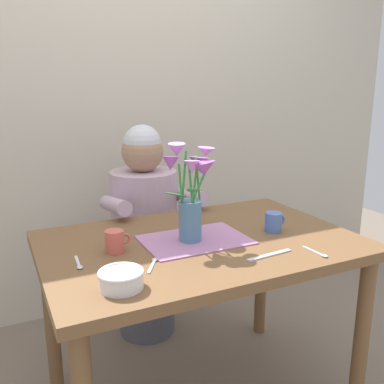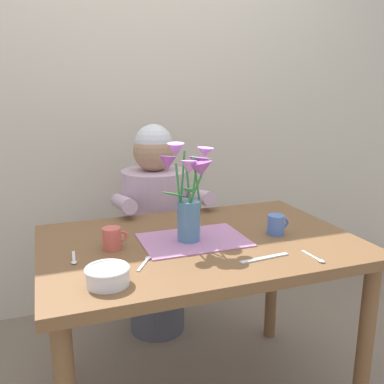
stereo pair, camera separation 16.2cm
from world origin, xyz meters
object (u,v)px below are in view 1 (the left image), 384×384
at_px(flower_vase, 191,191).
at_px(dinner_knife, 269,255).
at_px(coffee_cup, 115,241).
at_px(tea_cup, 273,222).
at_px(ceramic_bowl, 121,279).
at_px(seated_person, 145,234).

height_order(flower_vase, dinner_knife, flower_vase).
bearing_deg(coffee_cup, dinner_knife, -29.64).
xyz_separation_m(tea_cup, coffee_cup, (-0.64, 0.07, 0.00)).
bearing_deg(coffee_cup, ceramic_bowl, -102.34).
xyz_separation_m(dinner_knife, coffee_cup, (-0.48, 0.27, 0.04)).
relative_size(tea_cup, coffee_cup, 1.00).
distance_m(dinner_knife, tea_cup, 0.27).
height_order(tea_cup, coffee_cup, same).
xyz_separation_m(seated_person, dinner_knife, (0.16, -0.86, 0.18)).
xyz_separation_m(flower_vase, tea_cup, (0.35, -0.04, -0.16)).
distance_m(seated_person, coffee_cup, 0.71).
height_order(seated_person, dinner_knife, seated_person).
height_order(ceramic_bowl, tea_cup, tea_cup).
relative_size(dinner_knife, tea_cup, 2.04).
bearing_deg(dinner_knife, coffee_cup, 145.41).
relative_size(seated_person, tea_cup, 12.20).
bearing_deg(tea_cup, ceramic_bowl, -163.00).
bearing_deg(flower_vase, tea_cup, -6.32).
bearing_deg(dinner_knife, seated_person, 95.32).
xyz_separation_m(seated_person, ceramic_bowl, (-0.38, -0.88, 0.21)).
relative_size(ceramic_bowl, dinner_knife, 0.72).
distance_m(ceramic_bowl, tea_cup, 0.74).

